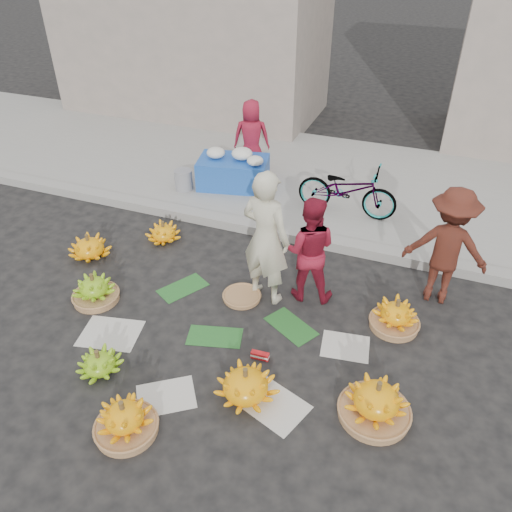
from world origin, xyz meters
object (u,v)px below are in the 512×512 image
(flower_table, at_px, (234,171))
(bicycle, at_px, (347,190))
(vendor_cream, at_px, (266,238))
(banana_bunch_0, at_px, (94,289))
(banana_bunch_4, at_px, (376,402))

(flower_table, distance_m, bicycle, 2.11)
(vendor_cream, bearing_deg, flower_table, -45.61)
(banana_bunch_0, bearing_deg, banana_bunch_4, -8.11)
(banana_bunch_4, height_order, flower_table, flower_table)
(banana_bunch_0, xyz_separation_m, banana_bunch_4, (3.72, -0.53, 0.04))
(vendor_cream, height_order, flower_table, vendor_cream)
(bicycle, bearing_deg, banana_bunch_0, 142.87)
(banana_bunch_4, bearing_deg, banana_bunch_0, 171.89)
(banana_bunch_0, height_order, flower_table, flower_table)
(banana_bunch_4, relative_size, flower_table, 0.61)
(banana_bunch_4, distance_m, flower_table, 5.17)
(banana_bunch_0, height_order, bicycle, bicycle)
(flower_table, relative_size, bicycle, 0.84)
(vendor_cream, bearing_deg, banana_bunch_4, 153.69)
(vendor_cream, xyz_separation_m, flower_table, (-1.56, 2.61, -0.49))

